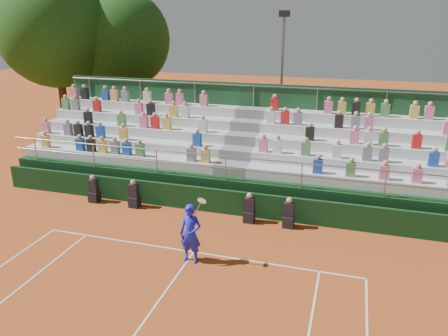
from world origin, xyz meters
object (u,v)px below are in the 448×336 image
(tree_east, at_px, (121,40))
(tennis_player, at_px, (191,234))
(tree_west, at_px, (55,30))
(floodlight_mast, at_px, (282,69))

(tree_east, bearing_deg, tennis_player, -55.04)
(tennis_player, distance_m, tree_west, 19.08)
(tree_west, bearing_deg, tennis_player, -42.71)
(tree_east, distance_m, floodlight_mast, 10.63)
(tennis_player, xyz_separation_m, tree_east, (-10.20, 14.58, 5.03))
(tree_east, bearing_deg, floodlight_mast, -1.38)
(tree_west, xyz_separation_m, floodlight_mast, (13.72, 1.97, -2.11))
(tennis_player, xyz_separation_m, tree_west, (-13.39, 12.36, 5.67))
(tree_west, bearing_deg, floodlight_mast, 8.17)
(tree_west, distance_m, tree_east, 3.94)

